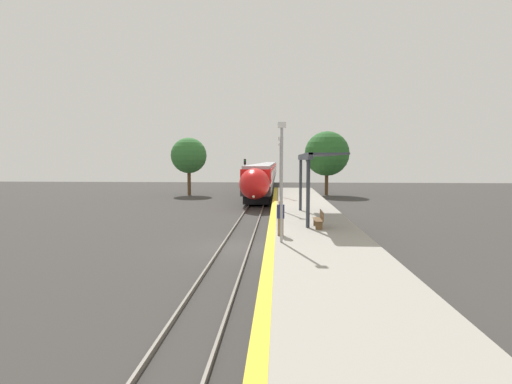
{
  "coord_description": "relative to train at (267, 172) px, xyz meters",
  "views": [
    {
      "loc": [
        2.19,
        -19.94,
        4.47
      ],
      "look_at": [
        0.57,
        8.25,
        2.21
      ],
      "focal_mm": 28.0,
      "sensor_mm": 36.0,
      "label": 1
    }
  ],
  "objects": [
    {
      "name": "lamppost_far",
      "position": [
        2.3,
        -35.39,
        1.63
      ],
      "size": [
        0.36,
        0.2,
        5.2
      ],
      "color": "#9E9EA3",
      "rests_on": "platform_right"
    },
    {
      "name": "lamppost_mid",
      "position": [
        2.3,
        -46.33,
        1.63
      ],
      "size": [
        0.36,
        0.2,
        5.2
      ],
      "color": "#9E9EA3",
      "rests_on": "platform_right"
    },
    {
      "name": "background_tree_right",
      "position": [
        8.27,
        -23.28,
        3.04
      ],
      "size": [
        5.65,
        5.65,
        8.12
      ],
      "color": "brown",
      "rests_on": "ground_plane"
    },
    {
      "name": "train",
      "position": [
        0.0,
        0.0,
        0.0
      ],
      "size": [
        2.9,
        81.42,
        3.92
      ],
      "color": "black",
      "rests_on": "ground_plane"
    },
    {
      "name": "rail_right",
      "position": [
        0.72,
        -54.58,
        -2.17
      ],
      "size": [
        0.08,
        90.0,
        0.15
      ],
      "primitive_type": "cube",
      "color": "slate",
      "rests_on": "ground_plane"
    },
    {
      "name": "platform_bench",
      "position": [
        4.35,
        -53.39,
        -0.88
      ],
      "size": [
        0.44,
        1.67,
        0.89
      ],
      "color": "brown",
      "rests_on": "platform_right"
    },
    {
      "name": "station_canopy",
      "position": [
        4.3,
        -49.72,
        2.33
      ],
      "size": [
        2.02,
        10.33,
        3.96
      ],
      "color": "#333842",
      "rests_on": "platform_right"
    },
    {
      "name": "person_waiting",
      "position": [
        2.28,
        -55.71,
        -0.47
      ],
      "size": [
        0.36,
        0.22,
        1.7
      ],
      "color": "#7F6647",
      "rests_on": "platform_right"
    },
    {
      "name": "ground_plane",
      "position": [
        0.0,
        -54.58,
        -2.24
      ],
      "size": [
        120.0,
        120.0,
        0.0
      ],
      "primitive_type": "plane",
      "color": "#383533"
    },
    {
      "name": "rail_left",
      "position": [
        -0.72,
        -54.58,
        -2.17
      ],
      "size": [
        0.08,
        90.0,
        0.15
      ],
      "primitive_type": "cube",
      "color": "slate",
      "rests_on": "ground_plane"
    },
    {
      "name": "lamppost_near",
      "position": [
        2.3,
        -57.27,
        1.63
      ],
      "size": [
        0.36,
        0.2,
        5.2
      ],
      "color": "#9E9EA3",
      "rests_on": "platform_right"
    },
    {
      "name": "platform_right",
      "position": [
        4.03,
        -54.58,
        -1.8
      ],
      "size": [
        4.82,
        64.0,
        0.9
      ],
      "color": "#9E998E",
      "rests_on": "ground_plane"
    },
    {
      "name": "background_tree_left",
      "position": [
        -9.31,
        -24.01,
        2.8
      ],
      "size": [
        4.54,
        4.54,
        7.34
      ],
      "color": "brown",
      "rests_on": "ground_plane"
    },
    {
      "name": "railway_signal",
      "position": [
        -2.14,
        -23.79,
        0.56
      ],
      "size": [
        0.28,
        0.28,
        4.61
      ],
      "color": "#59595E",
      "rests_on": "ground_plane"
    }
  ]
}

